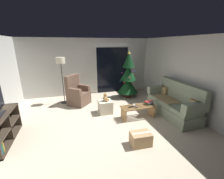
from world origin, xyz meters
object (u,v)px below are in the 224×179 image
(coffee_table, at_px, (138,110))
(book_stack, at_px, (149,102))
(remote_graphite, at_px, (135,107))
(ottoman, at_px, (105,107))
(remote_silver, at_px, (134,105))
(media_shelf, at_px, (0,131))
(armchair, at_px, (78,94))
(floor_lamp, at_px, (61,65))
(remote_black, at_px, (131,107))
(cell_phone, at_px, (150,101))
(couch, at_px, (174,103))
(cardboard_box_taped_mid_floor, at_px, (141,139))
(christmas_tree, at_px, (128,77))
(teddy_bear_honey, at_px, (105,98))

(coffee_table, bearing_deg, book_stack, 5.43)
(remote_graphite, distance_m, ottoman, 1.07)
(remote_graphite, bearing_deg, remote_silver, -148.74)
(remote_silver, relative_size, media_shelf, 0.11)
(armchair, bearing_deg, book_stack, -37.94)
(coffee_table, height_order, media_shelf, media_shelf)
(floor_lamp, bearing_deg, media_shelf, -122.49)
(remote_black, relative_size, floor_lamp, 0.09)
(book_stack, height_order, media_shelf, media_shelf)
(remote_black, xyz_separation_m, armchair, (-1.47, 1.71, -0.01))
(armchair, bearing_deg, cell_phone, -38.18)
(media_shelf, bearing_deg, armchair, 45.46)
(couch, distance_m, cardboard_box_taped_mid_floor, 2.06)
(floor_lamp, bearing_deg, coffee_table, -40.92)
(christmas_tree, height_order, ottoman, christmas_tree)
(remote_silver, height_order, teddy_bear_honey, teddy_bear_honey)
(ottoman, bearing_deg, book_stack, -24.94)
(remote_silver, xyz_separation_m, remote_graphite, (-0.03, -0.16, 0.00))
(remote_silver, distance_m, teddy_bear_honey, 0.97)
(couch, distance_m, remote_silver, 1.34)
(armchair, height_order, floor_lamp, floor_lamp)
(remote_silver, distance_m, cell_phone, 0.52)
(ottoman, bearing_deg, remote_black, -45.90)
(armchair, height_order, teddy_bear_honey, armchair)
(couch, height_order, remote_black, couch)
(remote_graphite, bearing_deg, christmas_tree, -155.19)
(couch, xyz_separation_m, coffee_table, (-1.21, 0.14, -0.13))
(remote_silver, bearing_deg, coffee_table, -8.13)
(couch, bearing_deg, teddy_bear_honey, 159.75)
(floor_lamp, height_order, media_shelf, floor_lamp)
(remote_graphite, relative_size, book_stack, 0.57)
(media_shelf, relative_size, ottoman, 3.18)
(cell_phone, relative_size, media_shelf, 0.10)
(floor_lamp, bearing_deg, remote_black, -44.86)
(remote_silver, distance_m, media_shelf, 3.55)
(coffee_table, xyz_separation_m, cardboard_box_taped_mid_floor, (-0.53, -1.21, -0.11))
(remote_graphite, relative_size, armchair, 0.14)
(couch, relative_size, remote_graphite, 12.44)
(remote_black, relative_size, book_stack, 0.57)
(floor_lamp, distance_m, cardboard_box_taped_mid_floor, 3.84)
(book_stack, height_order, teddy_bear_honey, teddy_bear_honey)
(remote_graphite, distance_m, cell_phone, 0.55)
(christmas_tree, relative_size, floor_lamp, 1.11)
(media_shelf, bearing_deg, remote_black, 3.68)
(couch, bearing_deg, remote_graphite, 176.62)
(couch, relative_size, ottoman, 4.41)
(book_stack, relative_size, armchair, 0.24)
(remote_black, distance_m, christmas_tree, 2.07)
(coffee_table, xyz_separation_m, christmas_tree, (0.42, 1.87, 0.61))
(cell_phone, bearing_deg, remote_graphite, 157.29)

